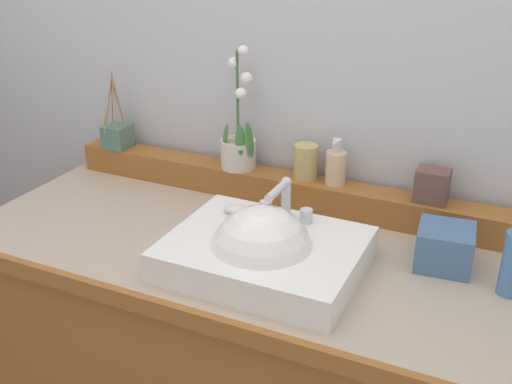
{
  "coord_description": "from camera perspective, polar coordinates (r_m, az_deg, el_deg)",
  "views": [
    {
      "loc": [
        0.61,
        -1.26,
        1.61
      ],
      "look_at": [
        0.04,
        -0.03,
        1.0
      ],
      "focal_mm": 43.09,
      "sensor_mm": 36.0,
      "label": 1
    }
  ],
  "objects": [
    {
      "name": "potted_plant",
      "position": [
        1.82,
        -1.62,
        4.62
      ],
      "size": [
        0.12,
        0.11,
        0.37
      ],
      "color": "beige",
      "rests_on": "back_ledge"
    },
    {
      "name": "reed_diffuser",
      "position": [
        2.04,
        -12.76,
        5.14
      ],
      "size": [
        0.1,
        0.1,
        0.25
      ],
      "color": "#4D7263",
      "rests_on": "back_ledge"
    },
    {
      "name": "sink_basin",
      "position": [
        1.46,
        0.66,
        -5.94
      ],
      "size": [
        0.45,
        0.36,
        0.28
      ],
      "color": "white",
      "rests_on": "vanity_cabinet"
    },
    {
      "name": "soap_bar",
      "position": [
        1.57,
        -1.8,
        -1.59
      ],
      "size": [
        0.07,
        0.04,
        0.02
      ],
      "primitive_type": "ellipsoid",
      "color": "silver",
      "rests_on": "sink_basin"
    },
    {
      "name": "vanity_cabinet",
      "position": [
        1.84,
        -0.68,
        -16.12
      ],
      "size": [
        1.5,
        0.66,
        0.84
      ],
      "color": "#985926",
      "rests_on": "ground"
    },
    {
      "name": "tissue_box",
      "position": [
        1.54,
        17.12,
        -4.91
      ],
      "size": [
        0.14,
        0.14,
        0.1
      ],
      "primitive_type": "cube",
      "rotation": [
        0.0,
        0.0,
        0.1
      ],
      "color": "#476893",
      "rests_on": "vanity_cabinet"
    },
    {
      "name": "wall_back",
      "position": [
        1.82,
        5.35,
        14.68
      ],
      "size": [
        3.36,
        0.2,
        2.61
      ],
      "primitive_type": "cube",
      "color": "silver",
      "rests_on": "ground"
    },
    {
      "name": "tumbler_cup",
      "position": [
        1.76,
        4.62,
        2.82
      ],
      "size": [
        0.07,
        0.07,
        0.1
      ],
      "primitive_type": "cylinder",
      "color": "tan",
      "rests_on": "back_ledge"
    },
    {
      "name": "soap_dispenser",
      "position": [
        1.73,
        7.42,
        2.39
      ],
      "size": [
        0.06,
        0.06,
        0.13
      ],
      "color": "beige",
      "rests_on": "back_ledge"
    },
    {
      "name": "trinket_box",
      "position": [
        1.67,
        16.03,
        0.58
      ],
      "size": [
        0.08,
        0.07,
        0.09
      ],
      "primitive_type": "cube",
      "rotation": [
        0.0,
        0.0,
        -0.01
      ],
      "color": "brown",
      "rests_on": "back_ledge"
    },
    {
      "name": "back_ledge",
      "position": [
        1.8,
        2.99,
        0.24
      ],
      "size": [
        1.41,
        0.09,
        0.08
      ],
      "primitive_type": "cube",
      "color": "#985926",
      "rests_on": "vanity_cabinet"
    }
  ]
}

